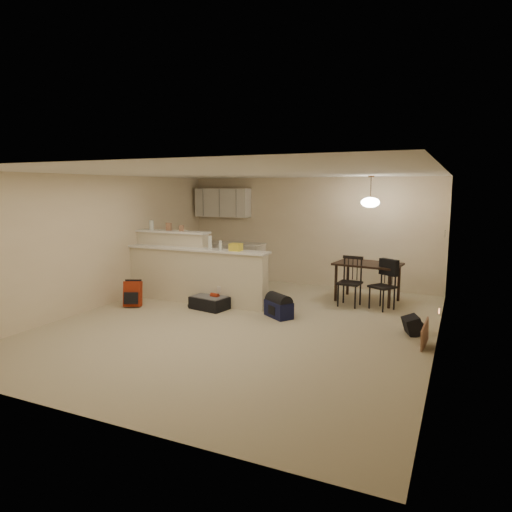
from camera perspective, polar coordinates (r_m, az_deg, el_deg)
The scene contains 20 objects.
room at distance 7.48m, azimuth -1.53°, elevation 0.75°, with size 7.00×7.02×2.50m.
breakfast_bar at distance 9.29m, azimuth -8.62°, elevation -1.84°, with size 3.08×0.58×1.39m.
upper_cabinets at distance 11.38m, azimuth -4.18°, elevation 6.66°, with size 1.40×0.34×0.70m, color white.
kitchen_counter at distance 11.31m, azimuth -3.53°, elevation -0.73°, with size 1.80×0.60×0.90m, color white.
thermostat at distance 8.25m, azimuth 22.55°, elevation 2.57°, with size 0.02×0.12×0.12m, color beige.
jar at distance 9.83m, azimuth -12.94°, elevation 3.79°, with size 0.10×0.10×0.20m, color silver.
cereal_box at distance 9.57m, azimuth -10.86°, elevation 3.62°, with size 0.10×0.07×0.16m, color #A67455.
small_box at distance 9.40m, azimuth -9.31°, elevation 3.45°, with size 0.08×0.06×0.12m, color #A67455.
bottle_a at distance 8.82m, azimuth -5.77°, elevation 1.69°, with size 0.07×0.07×0.26m, color silver.
bottle_b at distance 8.71m, azimuth -4.47°, elevation 1.36°, with size 0.06×0.06×0.18m, color silver.
bag_lump at distance 8.56m, azimuth -2.54°, elevation 1.12°, with size 0.22×0.18×0.14m, color #A67455.
dining_table at distance 9.38m, azimuth 13.81°, elevation -1.42°, with size 1.34×0.98×0.78m.
pendant_lamp at distance 9.25m, azimuth 14.10°, elevation 6.58°, with size 0.36×0.36×0.62m.
dining_chair_near at distance 8.96m, azimuth 11.62°, elevation -3.15°, with size 0.42×0.40×0.95m, color black, non-canonical shape.
dining_chair_far at distance 8.85m, azimuth 15.51°, elevation -3.54°, with size 0.40×0.38×0.92m, color black, non-canonical shape.
suitcase at distance 8.68m, azimuth -5.83°, elevation -5.85°, with size 0.68×0.44×0.23m, color black.
red_backpack at distance 9.11m, azimuth -15.14°, elevation -4.59°, with size 0.32×0.20×0.48m, color #9D2911.
navy_duffel at distance 8.10m, azimuth 2.86°, elevation -6.64°, with size 0.53×0.29×0.29m, color #111537.
black_daypack at distance 7.57m, azimuth 18.98°, elevation -8.23°, with size 0.32×0.22×0.28m, color black.
cardboard_sheet at distance 7.00m, azimuth 20.33°, elevation -9.29°, with size 0.48×0.02×0.37m, color #A67455.
Camera 1 is at (3.26, -6.66, 2.25)m, focal length 32.00 mm.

